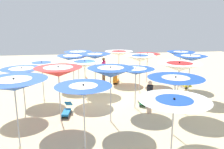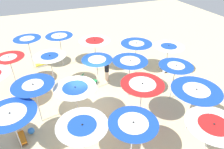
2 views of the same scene
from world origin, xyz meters
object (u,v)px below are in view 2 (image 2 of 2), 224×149
Objects in this scene: lounger_3 at (21,136)px; beachgoer_1 at (107,70)px; beach_umbrella_15 at (28,41)px; beach_umbrella_13 at (130,64)px; beach_umbrella_11 at (50,59)px; beach_umbrella_6 at (34,87)px; beach_umbrella_19 at (168,48)px; lounger_5 at (89,80)px; beach_ball at (31,131)px; beach_umbrella_1 at (11,117)px; beach_umbrella_16 at (59,38)px; beach_umbrella_17 at (95,43)px; beach_umbrella_9 at (195,93)px; lounger_4 at (42,64)px; beach_umbrella_4 at (213,128)px; lounger_2 at (163,67)px; beach_umbrella_12 at (97,61)px; lounger_1 at (127,119)px; beach_umbrella_8 at (142,87)px; beach_umbrella_18 at (136,45)px; beach_umbrella_14 at (176,68)px; lounger_0 at (16,105)px; beach_umbrella_10 at (9,60)px; beach_umbrella_7 at (75,90)px; beach_umbrella_3 at (133,125)px; beach_umbrella_2 at (82,129)px.

beachgoer_1 is at bearing 109.65° from lounger_3.
beachgoer_1 is (-3.68, -4.60, -1.37)m from beach_umbrella_15.
beach_umbrella_11 is at bearing 59.26° from beach_umbrella_13.
beach_umbrella_6 is 9.02m from beach_umbrella_19.
lounger_5 reaches higher than beach_ball.
beach_umbrella_15 is at bearing -8.14° from beach_umbrella_1.
beach_umbrella_16 is 1.54× the size of beachgoer_1.
beach_umbrella_17 is at bearing -79.03° from beachgoer_1.
lounger_4 is (9.35, 6.21, -2.11)m from beach_umbrella_9.
lounger_2 is at bearing -22.55° from beach_umbrella_4.
beach_ball is at bearing 70.57° from beach_umbrella_9.
beach_umbrella_12 is at bearing 44.59° from beach_umbrella_13.
lounger_1 is (-4.47, -3.09, -2.00)m from beach_umbrella_11.
beach_umbrella_17 is at bearing 4.96° from beach_umbrella_8.
beach_umbrella_15 reaches higher than lounger_2.
beach_umbrella_12 is 5.57m from lounger_4.
lounger_5 is (0.02, 3.52, -1.99)m from beach_umbrella_18.
lounger_0 is (2.59, 8.76, -1.98)m from beach_umbrella_14.
beach_umbrella_18 is (3.98, -7.93, 0.21)m from beach_umbrella_1.
beach_umbrella_7 is at bearing -146.71° from beach_umbrella_10.
beach_umbrella_4 is 10.19m from lounger_0.
beach_umbrella_16 is 1.05× the size of beach_umbrella_18.
beach_umbrella_12 is 0.86× the size of beach_umbrella_16.
beach_umbrella_16 is (9.39, 1.25, 0.23)m from beach_umbrella_3.
beach_umbrella_14 reaches higher than lounger_0.
beach_umbrella_15 is 1.98× the size of lounger_5.
beach_umbrella_17 is at bearing -70.53° from beach_umbrella_11.
beach_umbrella_1 reaches higher than lounger_2.
beach_umbrella_1 is 0.98× the size of beach_umbrella_7.
lounger_3 is at bearing 131.73° from beach_umbrella_17.
beach_umbrella_16 reaches higher than beach_umbrella_11.
lounger_1 is 0.80× the size of beachgoer_1.
beach_umbrella_1 is 5.08m from beach_umbrella_3.
beach_umbrella_19 is at bearing -114.86° from beach_umbrella_18.
beach_umbrella_2 is 7.57m from beach_umbrella_17.
beach_umbrella_13 is (-2.47, -4.15, 0.07)m from beach_umbrella_11.
beach_umbrella_10 is 1.99× the size of lounger_3.
beach_umbrella_9 reaches higher than beach_umbrella_14.
beach_ball is at bearing 153.54° from beach_umbrella_11.
beach_umbrella_19 is 2.02× the size of lounger_3.
beach_umbrella_15 is (9.81, 3.43, 0.16)m from beach_umbrella_3.
beach_umbrella_1 is 1.85× the size of lounger_4.
beach_umbrella_11 is 3.01m from lounger_5.
beach_umbrella_1 is at bearing 93.16° from beach_umbrella_14.
lounger_5 is at bearing -107.09° from beach_umbrella_10.
beach_umbrella_3 is 1.73× the size of lounger_1.
beachgoer_1 is (0.52, -0.81, -1.10)m from beach_umbrella_12.
beach_umbrella_3 is 2.96m from beach_umbrella_4.
lounger_5 is at bearing 29.48° from beach_umbrella_12.
beach_umbrella_7 is at bearing 87.63° from beach_umbrella_14.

